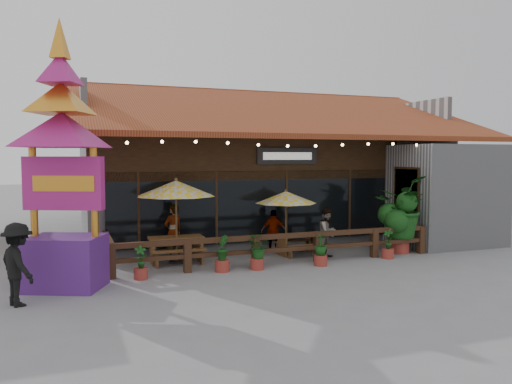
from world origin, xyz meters
name	(u,v)px	position (x,y,z in m)	size (l,w,h in m)	color
ground	(324,257)	(0.00, 0.00, 0.00)	(100.00, 100.00, 0.00)	gray
restaurant_building	(258,179)	(0.26, 6.61, 2.21)	(15.50, 14.73, 6.09)	#A9A9AE
patio_railing	(261,244)	(-2.25, -0.27, 0.61)	(10.00, 2.60, 0.92)	#442918
umbrella_left	(176,189)	(-4.53, 0.83, 2.23)	(2.91, 2.91, 2.56)	brown
umbrella_right	(286,198)	(-0.95, 0.88, 1.86)	(2.51, 2.51, 2.13)	brown
picnic_table_left	(176,245)	(-4.53, 0.90, 0.52)	(1.65, 1.43, 0.78)	brown
picnic_table_right	(299,241)	(-0.54, 0.70, 0.45)	(1.42, 1.23, 0.66)	brown
thai_sign_tower	(62,137)	(-7.61, -1.14, 3.64)	(3.35, 3.35, 6.89)	#56217C
tropical_plant	(400,209)	(2.71, -0.12, 1.46)	(2.39, 2.44, 2.56)	maroon
diner_a	(173,232)	(-4.52, 1.39, 0.86)	(0.63, 0.41, 1.72)	#382511
diner_b	(328,233)	(0.08, -0.05, 0.78)	(0.76, 0.59, 1.57)	#382511
diner_c	(274,231)	(-1.18, 1.33, 0.71)	(0.83, 0.35, 1.42)	#382511
pedestrian	(18,264)	(-8.55, -2.26, 0.89)	(1.15, 0.66, 1.78)	black
planter_a	(141,265)	(-5.81, -0.83, 0.37)	(0.36, 0.36, 0.88)	maroon
planter_b	(222,255)	(-3.58, -0.75, 0.46)	(0.41, 0.44, 1.01)	maroon
planter_c	(257,251)	(-2.58, -0.83, 0.54)	(0.77, 0.75, 0.96)	maroon
planter_d	(321,250)	(-0.66, -1.00, 0.46)	(0.50, 0.50, 0.95)	maroon
planter_e	(388,246)	(1.80, -0.80, 0.39)	(0.38, 0.40, 0.93)	maroon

